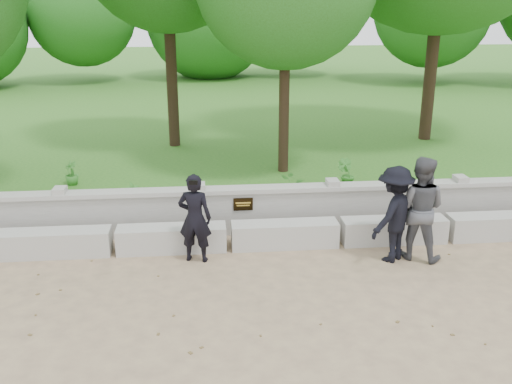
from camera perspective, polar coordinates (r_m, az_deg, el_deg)
ground at (r=8.52m, az=-2.06°, el=-10.84°), size 80.00×80.00×0.00m
lawn at (r=21.80m, az=-4.36°, el=7.78°), size 40.00×22.00×0.25m
concrete_bench at (r=10.13m, az=-2.74°, el=-4.46°), size 11.90×0.45×0.45m
parapet_wall at (r=10.69m, az=-2.95°, el=-1.82°), size 12.50×0.35×0.90m
man_main at (r=9.51m, az=-6.14°, el=-2.60°), size 0.63×0.57×1.53m
visitor_left at (r=9.91m, az=16.00°, el=-1.57°), size 1.09×1.02×1.79m
visitor_mid at (r=9.74m, az=13.64°, el=-2.17°), size 1.21×1.15×1.64m
shrub_a at (r=11.40m, az=-12.11°, el=-0.48°), size 0.36×0.37×0.59m
shrub_b at (r=12.61m, az=8.98°, el=1.78°), size 0.48×0.46×0.68m
shrub_c at (r=11.46m, az=4.00°, el=0.11°), size 0.72×0.69×0.63m
shrub_d at (r=13.43m, az=-17.97°, el=1.81°), size 0.41×0.40×0.54m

